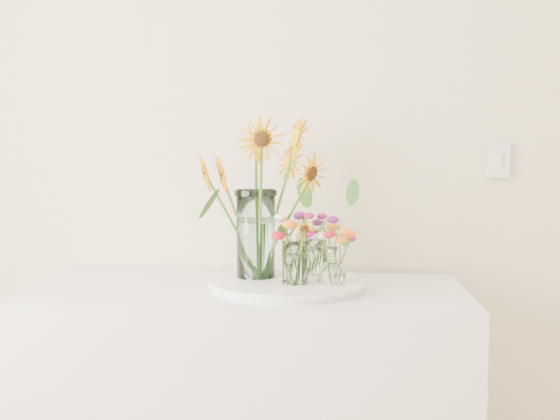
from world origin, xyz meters
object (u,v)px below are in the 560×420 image
at_px(mason_jar, 256,234).
at_px(tray, 287,285).
at_px(small_vase_b, 333,266).
at_px(small_vase_a, 295,263).
at_px(small_vase_c, 315,256).

bearing_deg(mason_jar, tray, -17.33).
xyz_separation_m(tray, mason_jar, (-0.10, 0.03, 0.16)).
height_order(mason_jar, small_vase_b, mason_jar).
xyz_separation_m(small_vase_a, small_vase_c, (0.06, 0.18, -0.00)).
distance_m(tray, small_vase_c, 0.16).
relative_size(tray, small_vase_b, 4.03).
distance_m(small_vase_b, small_vase_c, 0.18).
bearing_deg(small_vase_c, tray, -127.48).
height_order(tray, small_vase_a, small_vase_a).
bearing_deg(small_vase_b, small_vase_c, 109.05).
height_order(mason_jar, small_vase_c, mason_jar).
bearing_deg(mason_jar, small_vase_c, 23.28).
bearing_deg(tray, small_vase_a, -66.68).
xyz_separation_m(mason_jar, small_vase_c, (0.19, 0.08, -0.08)).
relative_size(small_vase_a, small_vase_b, 1.16).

